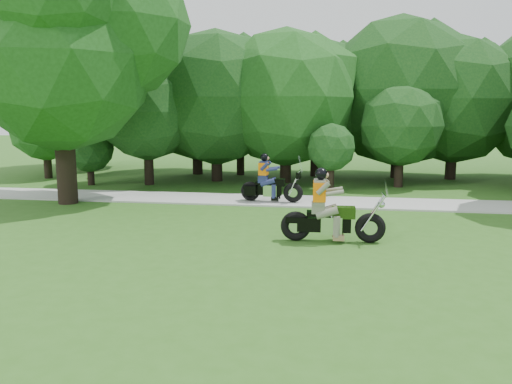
{
  "coord_description": "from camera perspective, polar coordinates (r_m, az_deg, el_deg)",
  "views": [
    {
      "loc": [
        -1.22,
        -9.69,
        3.28
      ],
      "look_at": [
        -3.17,
        2.82,
        1.19
      ],
      "focal_mm": 35.0,
      "sensor_mm": 36.0,
      "label": 1
    }
  ],
  "objects": [
    {
      "name": "chopper_motorcycle",
      "position": [
        12.59,
        8.2,
        -2.59
      ],
      "size": [
        2.62,
        0.7,
        1.87
      ],
      "rotation": [
        0.0,
        0.0,
        0.04
      ],
      "color": "black",
      "rests_on": "ground"
    },
    {
      "name": "tree_line",
      "position": [
        24.37,
        14.86,
        10.02
      ],
      "size": [
        38.29,
        10.61,
        7.74
      ],
      "color": "black",
      "rests_on": "ground"
    },
    {
      "name": "ground",
      "position": [
        10.3,
        15.39,
        -9.55
      ],
      "size": [
        100.0,
        100.0,
        0.0
      ],
      "primitive_type": "plane",
      "color": "#2E5D1A",
      "rests_on": "ground"
    },
    {
      "name": "big_tree_west",
      "position": [
        19.14,
        -21.24,
        16.19
      ],
      "size": [
        8.64,
        6.56,
        9.96
      ],
      "color": "black",
      "rests_on": "ground"
    },
    {
      "name": "touring_motorcycle",
      "position": [
        17.66,
        1.34,
        0.9
      ],
      "size": [
        2.25,
        0.72,
        1.71
      ],
      "rotation": [
        0.0,
        0.0,
        -0.06
      ],
      "color": "black",
      "rests_on": "walkway"
    },
    {
      "name": "walkway",
      "position": [
        18.03,
        12.59,
        -1.24
      ],
      "size": [
        60.0,
        2.2,
        0.06
      ],
      "primitive_type": "cube",
      "color": "#ACACA6",
      "rests_on": "ground"
    }
  ]
}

